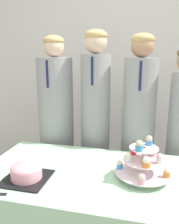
{
  "coord_description": "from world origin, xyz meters",
  "views": [
    {
      "loc": [
        0.31,
        -0.94,
        1.47
      ],
      "look_at": [
        -0.02,
        0.43,
        1.11
      ],
      "focal_mm": 38.0,
      "sensor_mm": 36.0,
      "label": 1
    }
  ],
  "objects_px": {
    "round_cake": "(26,171)",
    "cake_knife": "(8,195)",
    "cupcake_stand": "(144,161)",
    "student_0": "(57,132)",
    "student_2": "(138,136)",
    "student_1": "(95,130)"
  },
  "relations": [
    {
      "from": "round_cake",
      "to": "cake_knife",
      "type": "distance_m",
      "value": 0.18
    },
    {
      "from": "cupcake_stand",
      "to": "student_0",
      "type": "relative_size",
      "value": 0.21
    },
    {
      "from": "student_2",
      "to": "cake_knife",
      "type": "bearing_deg",
      "value": -123.96
    },
    {
      "from": "student_0",
      "to": "student_1",
      "type": "xyz_separation_m",
      "value": [
        0.36,
        -0.0,
        0.05
      ]
    },
    {
      "from": "cake_knife",
      "to": "cupcake_stand",
      "type": "distance_m",
      "value": 0.79
    },
    {
      "from": "student_1",
      "to": "student_2",
      "type": "bearing_deg",
      "value": 0.0
    },
    {
      "from": "cake_knife",
      "to": "student_2",
      "type": "xyz_separation_m",
      "value": [
        0.64,
        0.95,
        0.05
      ]
    },
    {
      "from": "student_0",
      "to": "cake_knife",
      "type": "bearing_deg",
      "value": -84.43
    },
    {
      "from": "round_cake",
      "to": "student_1",
      "type": "xyz_separation_m",
      "value": [
        0.25,
        0.78,
        0.03
      ]
    },
    {
      "from": "cake_knife",
      "to": "round_cake",
      "type": "bearing_deg",
      "value": 72.16
    },
    {
      "from": "round_cake",
      "to": "student_2",
      "type": "bearing_deg",
      "value": 51.28
    },
    {
      "from": "cupcake_stand",
      "to": "student_2",
      "type": "xyz_separation_m",
      "value": [
        -0.06,
        0.6,
        -0.06
      ]
    },
    {
      "from": "cake_knife",
      "to": "cupcake_stand",
      "type": "relative_size",
      "value": 0.87
    },
    {
      "from": "student_1",
      "to": "student_2",
      "type": "height_order",
      "value": "student_1"
    },
    {
      "from": "cupcake_stand",
      "to": "student_0",
      "type": "height_order",
      "value": "student_0"
    },
    {
      "from": "round_cake",
      "to": "cupcake_stand",
      "type": "height_order",
      "value": "cupcake_stand"
    },
    {
      "from": "cupcake_stand",
      "to": "student_2",
      "type": "bearing_deg",
      "value": 95.59
    },
    {
      "from": "cupcake_stand",
      "to": "student_0",
      "type": "distance_m",
      "value": 1.0
    },
    {
      "from": "round_cake",
      "to": "student_1",
      "type": "bearing_deg",
      "value": 71.92
    },
    {
      "from": "cupcake_stand",
      "to": "student_1",
      "type": "height_order",
      "value": "student_1"
    },
    {
      "from": "round_cake",
      "to": "student_1",
      "type": "height_order",
      "value": "student_1"
    },
    {
      "from": "student_2",
      "to": "round_cake",
      "type": "bearing_deg",
      "value": -128.72
    }
  ]
}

